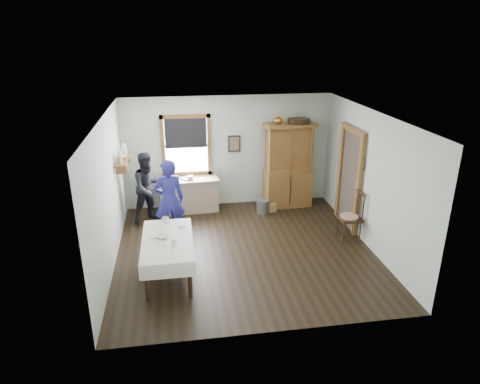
# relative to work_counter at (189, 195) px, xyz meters

# --- Properties ---
(room) EXTENTS (5.01, 5.01, 2.70)m
(room) POSITION_rel_work_counter_xyz_m (1.00, -2.17, 0.94)
(room) COLOR black
(room) RESTS_ON ground
(window) EXTENTS (1.18, 0.07, 1.48)m
(window) POSITION_rel_work_counter_xyz_m (-0.00, 0.29, 1.23)
(window) COLOR white
(window) RESTS_ON room
(doorway) EXTENTS (0.09, 1.14, 2.22)m
(doorway) POSITION_rel_work_counter_xyz_m (3.45, -1.32, 0.76)
(doorway) COLOR #493D34
(doorway) RESTS_ON room
(wall_shelf) EXTENTS (0.24, 1.00, 0.44)m
(wall_shelf) POSITION_rel_work_counter_xyz_m (-1.37, -0.63, 1.17)
(wall_shelf) COLOR brown
(wall_shelf) RESTS_ON room
(framed_picture) EXTENTS (0.30, 0.04, 0.40)m
(framed_picture) POSITION_rel_work_counter_xyz_m (1.15, 0.29, 1.14)
(framed_picture) COLOR #341E12
(framed_picture) RESTS_ON room
(rug_beater) EXTENTS (0.01, 0.27, 0.27)m
(rug_beater) POSITION_rel_work_counter_xyz_m (3.45, -1.87, 1.31)
(rug_beater) COLOR black
(rug_beater) RESTS_ON room
(work_counter) EXTENTS (1.44, 0.60, 0.81)m
(work_counter) POSITION_rel_work_counter_xyz_m (0.00, 0.00, 0.00)
(work_counter) COLOR tan
(work_counter) RESTS_ON room
(china_hutch) EXTENTS (1.24, 0.65, 2.06)m
(china_hutch) POSITION_rel_work_counter_xyz_m (2.43, -0.02, 0.63)
(china_hutch) COLOR brown
(china_hutch) RESTS_ON room
(dining_table) EXTENTS (0.91, 1.73, 0.69)m
(dining_table) POSITION_rel_work_counter_xyz_m (-0.49, -2.82, -0.06)
(dining_table) COLOR white
(dining_table) RESTS_ON room
(spindle_chair) EXTENTS (0.49, 0.49, 1.05)m
(spindle_chair) POSITION_rel_work_counter_xyz_m (3.22, -2.02, 0.12)
(spindle_chair) COLOR #341E12
(spindle_chair) RESTS_ON room
(pail) EXTENTS (0.35, 0.35, 0.33)m
(pail) POSITION_rel_work_counter_xyz_m (1.74, -0.40, -0.24)
(pail) COLOR gray
(pail) RESTS_ON room
(wicker_basket) EXTENTS (0.37, 0.27, 0.20)m
(wicker_basket) POSITION_rel_work_counter_xyz_m (1.88, -0.32, -0.30)
(wicker_basket) COLOR #A18349
(wicker_basket) RESTS_ON room
(woman_blue) EXTENTS (0.64, 0.47, 1.60)m
(woman_blue) POSITION_rel_work_counter_xyz_m (-0.45, -1.40, 0.39)
(woman_blue) COLOR navy
(woman_blue) RESTS_ON room
(figure_dark) EXTENTS (0.91, 0.85, 1.49)m
(figure_dark) POSITION_rel_work_counter_xyz_m (-0.91, -0.42, 0.34)
(figure_dark) COLOR black
(figure_dark) RESTS_ON room
(table_cup_a) EXTENTS (0.14, 0.14, 0.11)m
(table_cup_a) POSITION_rel_work_counter_xyz_m (-0.52, -2.11, 0.34)
(table_cup_a) COLOR white
(table_cup_a) RESTS_ON dining_table
(table_cup_b) EXTENTS (0.11, 0.11, 0.10)m
(table_cup_b) POSITION_rel_work_counter_xyz_m (-0.37, -3.09, 0.34)
(table_cup_b) COLOR white
(table_cup_b) RESTS_ON dining_table
(table_bowl) EXTENTS (0.27, 0.27, 0.06)m
(table_bowl) POSITION_rel_work_counter_xyz_m (-0.56, -2.76, 0.31)
(table_bowl) COLOR white
(table_bowl) RESTS_ON dining_table
(counter_book) EXTENTS (0.26, 0.27, 0.02)m
(counter_book) POSITION_rel_work_counter_xyz_m (-0.15, -0.07, 0.42)
(counter_book) COLOR brown
(counter_book) RESTS_ON work_counter
(counter_bowl) EXTENTS (0.24, 0.24, 0.06)m
(counter_bowl) POSITION_rel_work_counter_xyz_m (-0.32, 0.06, 0.44)
(counter_bowl) COLOR white
(counter_bowl) RESTS_ON work_counter
(shelf_bowl) EXTENTS (0.22, 0.22, 0.05)m
(shelf_bowl) POSITION_rel_work_counter_xyz_m (-1.37, -0.62, 1.19)
(shelf_bowl) COLOR white
(shelf_bowl) RESTS_ON wall_shelf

